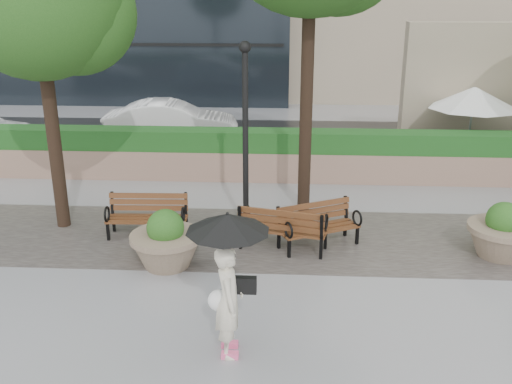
# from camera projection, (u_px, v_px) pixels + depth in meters

# --- Properties ---
(ground) EXTENTS (100.00, 100.00, 0.00)m
(ground) POSITION_uv_depth(u_px,v_px,m) (221.00, 314.00, 9.06)
(ground) COLOR gray
(ground) RESTS_ON ground
(cobble_strip) EXTENTS (28.00, 3.20, 0.01)m
(cobble_strip) POSITION_uv_depth(u_px,v_px,m) (238.00, 237.00, 11.89)
(cobble_strip) COLOR #383330
(cobble_strip) RESTS_ON ground
(hedge_wall) EXTENTS (24.00, 0.80, 1.35)m
(hedge_wall) POSITION_uv_depth(u_px,v_px,m) (250.00, 155.00, 15.43)
(hedge_wall) COLOR #8E6C5B
(hedge_wall) RESTS_ON ground
(asphalt_street) EXTENTS (40.00, 7.00, 0.00)m
(asphalt_street) POSITION_uv_depth(u_px,v_px,m) (258.00, 142.00, 19.42)
(asphalt_street) COLOR black
(asphalt_street) RESTS_ON ground
(bench_1) EXTENTS (1.66, 0.71, 0.88)m
(bench_1) POSITION_uv_depth(u_px,v_px,m) (148.00, 225.00, 11.87)
(bench_1) COLOR brown
(bench_1) RESTS_ON ground
(bench_2) EXTENTS (1.81, 1.05, 0.91)m
(bench_2) POSITION_uv_depth(u_px,v_px,m) (283.00, 237.00, 11.26)
(bench_2) COLOR brown
(bench_2) RESTS_ON ground
(bench_3) EXTENTS (1.72, 1.30, 0.87)m
(bench_3) POSITION_uv_depth(u_px,v_px,m) (318.00, 234.00, 11.39)
(bench_3) COLOR brown
(bench_3) RESTS_ON ground
(planter_left) EXTENTS (1.33, 1.33, 1.11)m
(planter_left) POSITION_uv_depth(u_px,v_px,m) (166.00, 244.00, 10.52)
(planter_left) COLOR #7F6B56
(planter_left) RESTS_ON ground
(planter_right) EXTENTS (1.31, 1.31, 1.10)m
(planter_right) POSITION_uv_depth(u_px,v_px,m) (502.00, 236.00, 10.92)
(planter_right) COLOR #7F6B56
(planter_right) RESTS_ON ground
(lamppost) EXTENTS (0.28, 0.28, 3.96)m
(lamppost) POSITION_uv_depth(u_px,v_px,m) (246.00, 152.00, 11.68)
(lamppost) COLOR black
(lamppost) RESTS_ON ground
(patio_umb_white) EXTENTS (2.50, 2.50, 2.30)m
(patio_umb_white) POSITION_uv_depth(u_px,v_px,m) (474.00, 98.00, 16.11)
(patio_umb_white) COLOR black
(patio_umb_white) RESTS_ON ground
(car_right) EXTENTS (4.51, 1.92, 1.45)m
(car_right) POSITION_uv_depth(u_px,v_px,m) (172.00, 123.00, 18.96)
(car_right) COLOR white
(car_right) RESTS_ON ground
(pedestrian) EXTENTS (1.14, 1.14, 2.09)m
(pedestrian) POSITION_uv_depth(u_px,v_px,m) (228.00, 271.00, 7.72)
(pedestrian) COLOR beige
(pedestrian) RESTS_ON ground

